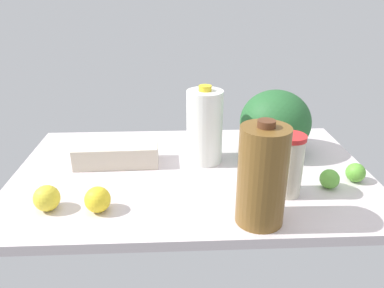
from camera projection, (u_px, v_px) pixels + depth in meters
The scene contains 10 objects.
countertop at pixel (192, 175), 128.46cm from camera, with size 120.00×76.00×3.00cm, color silver.
milk_jug at pixel (205, 127), 130.24cm from camera, with size 12.59×12.59×27.68cm.
tumbler_cup at pixel (288, 165), 110.61cm from camera, with size 8.84×8.84×19.10cm.
egg_carton at pixel (117, 154), 131.60cm from camera, with size 28.94×11.83×7.42cm, color beige.
watermelon at pixel (275, 122), 137.99cm from camera, with size 25.97×25.97×23.73cm, color #255E2D.
chocolate_milk_jug at pixel (262, 176), 95.92cm from camera, with size 12.81×12.81×28.70cm.
lemon_beside_bowl at pixel (47, 198), 104.63cm from camera, with size 7.40×7.40×7.40cm, color yellow.
lime_by_jug at pixel (330, 179), 116.27cm from camera, with size 6.08×6.08×6.08cm, color #64B43F.
lime_loose at pixel (356, 173), 120.05cm from camera, with size 6.19×6.19×6.19cm, color #5EAB36.
lemon_near_front at pixel (98, 200), 104.04cm from camera, with size 7.32×7.32×7.32cm, color yellow.
Camera 1 is at (-5.22, -113.67, 62.05)cm, focal length 35.00 mm.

